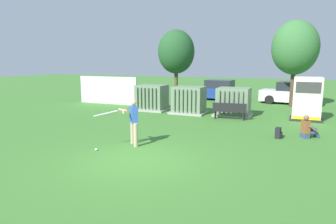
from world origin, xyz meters
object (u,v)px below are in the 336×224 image
(transformer_west, at_px, (152,98))
(backpack, at_px, (278,133))
(transformer_mid_west, at_px, (189,100))
(batter, at_px, (132,120))
(parked_car_left_of_center, at_px, (291,94))
(parked_car_leftmost, at_px, (218,90))
(seated_spectator, at_px, (308,129))
(sports_ball, at_px, (96,150))
(generator_enclosure, at_px, (307,99))
(park_bench, at_px, (230,110))
(transformer_mid_east, at_px, (233,102))

(transformer_west, height_order, backpack, transformer_west)
(transformer_mid_west, height_order, batter, batter)
(transformer_mid_west, height_order, parked_car_left_of_center, same)
(transformer_west, height_order, parked_car_leftmost, same)
(transformer_mid_west, bearing_deg, transformer_west, 175.84)
(backpack, height_order, parked_car_left_of_center, parked_car_left_of_center)
(seated_spectator, bearing_deg, sports_ball, -144.46)
(transformer_mid_west, bearing_deg, parked_car_left_of_center, 50.78)
(backpack, bearing_deg, transformer_west, 151.19)
(seated_spectator, height_order, parked_car_leftmost, parked_car_leftmost)
(transformer_west, distance_m, generator_enclosure, 9.09)
(batter, distance_m, backpack, 6.02)
(sports_ball, height_order, parked_car_leftmost, parked_car_leftmost)
(batter, bearing_deg, park_bench, 70.07)
(transformer_mid_east, distance_m, park_bench, 1.29)
(batter, distance_m, parked_car_left_of_center, 15.18)
(transformer_mid_west, xyz_separation_m, park_bench, (2.68, -1.04, -0.25))
(park_bench, height_order, batter, batter)
(parked_car_left_of_center, bearing_deg, backpack, -91.01)
(park_bench, bearing_deg, transformer_west, 166.90)
(sports_ball, bearing_deg, transformer_mid_east, 70.61)
(transformer_west, bearing_deg, batter, -68.89)
(sports_ball, distance_m, parked_car_leftmost, 15.66)
(batter, bearing_deg, backpack, 33.08)
(transformer_mid_west, relative_size, generator_enclosure, 0.91)
(transformer_west, height_order, transformer_mid_east, same)
(transformer_west, height_order, park_bench, transformer_west)
(transformer_west, relative_size, generator_enclosure, 0.91)
(transformer_mid_west, bearing_deg, parked_car_leftmost, 89.48)
(backpack, bearing_deg, park_bench, 130.45)
(backpack, height_order, parked_car_leftmost, parked_car_leftmost)
(generator_enclosure, height_order, seated_spectator, generator_enclosure)
(park_bench, xyz_separation_m, sports_ball, (-3.15, -7.57, -0.49))
(generator_enclosure, xyz_separation_m, batter, (-6.13, -7.98, -0.16))
(park_bench, xyz_separation_m, parked_car_left_of_center, (2.88, 7.85, 0.22))
(sports_ball, bearing_deg, park_bench, 67.39)
(transformer_west, bearing_deg, generator_enclosure, 2.18)
(park_bench, height_order, sports_ball, park_bench)
(generator_enclosure, xyz_separation_m, sports_ball, (-6.96, -9.14, -1.09))
(generator_enclosure, bearing_deg, batter, -127.52)
(seated_spectator, bearing_deg, batter, -148.15)
(transformer_west, distance_m, seated_spectator, 9.85)
(parked_car_leftmost, bearing_deg, sports_ball, -91.96)
(parked_car_left_of_center, bearing_deg, transformer_west, -140.89)
(generator_enclosure, distance_m, parked_car_left_of_center, 6.36)
(transformer_west, bearing_deg, backpack, -28.81)
(transformer_mid_west, height_order, backpack, transformer_mid_west)
(transformer_west, xyz_separation_m, parked_car_leftmost, (2.65, 6.83, -0.04))
(generator_enclosure, bearing_deg, transformer_west, -177.82)
(batter, bearing_deg, parked_car_left_of_center, 69.96)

